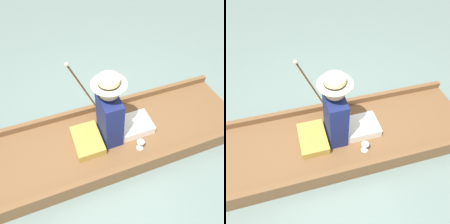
{
  "view_description": "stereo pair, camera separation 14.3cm",
  "coord_description": "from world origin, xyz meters",
  "views": [
    {
      "loc": [
        1.44,
        -0.59,
        2.33
      ],
      "look_at": [
        -0.02,
        -0.05,
        0.57
      ],
      "focal_mm": 35.0,
      "sensor_mm": 36.0,
      "label": 1
    },
    {
      "loc": [
        1.48,
        -0.46,
        2.33
      ],
      "look_at": [
        -0.02,
        -0.05,
        0.57
      ],
      "focal_mm": 35.0,
      "sensor_mm": 36.0,
      "label": 2
    }
  ],
  "objects": [
    {
      "name": "ground_plane",
      "position": [
        0.0,
        0.0,
        0.0
      ],
      "size": [
        16.0,
        16.0,
        0.0
      ],
      "primitive_type": "plane",
      "color": "slate"
    },
    {
      "name": "walking_cane",
      "position": [
        -0.41,
        -0.26,
        0.67
      ],
      "size": [
        0.04,
        0.36,
        0.88
      ],
      "color": "brown",
      "rests_on": "punt_boat"
    },
    {
      "name": "seat_cushion",
      "position": [
        -0.01,
        -0.36,
        0.21
      ],
      "size": [
        0.45,
        0.31,
        0.1
      ],
      "color": "#B7933D",
      "rests_on": "punt_boat"
    },
    {
      "name": "teddy_bear",
      "position": [
        -0.34,
        -0.07,
        0.35
      ],
      "size": [
        0.28,
        0.17,
        0.41
      ],
      "color": "beige",
      "rests_on": "punt_boat"
    },
    {
      "name": "punt_boat",
      "position": [
        0.0,
        0.0,
        0.09
      ],
      "size": [
        1.02,
        3.21,
        0.24
      ],
      "color": "brown",
      "rests_on": "ground_plane"
    },
    {
      "name": "seated_person",
      "position": [
        -0.02,
        -0.02,
        0.52
      ],
      "size": [
        0.37,
        0.7,
        0.9
      ],
      "rotation": [
        0.0,
        0.0,
        0.04
      ],
      "color": "white",
      "rests_on": "punt_boat"
    },
    {
      "name": "wine_glass",
      "position": [
        0.27,
        0.18,
        0.25
      ],
      "size": [
        0.09,
        0.09,
        0.13
      ],
      "color": "silver",
      "rests_on": "punt_boat"
    }
  ]
}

